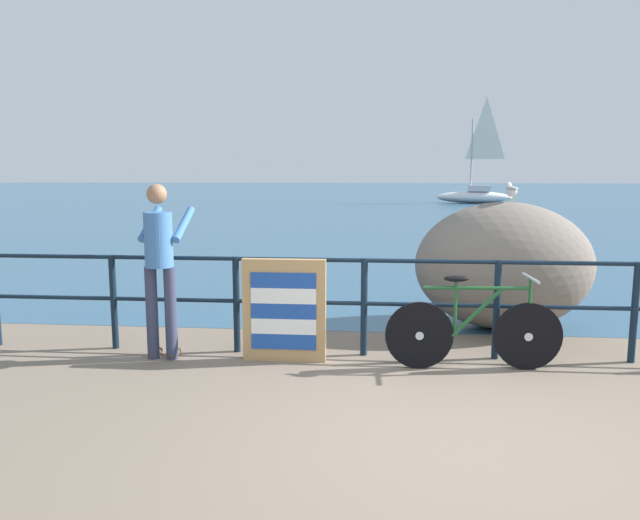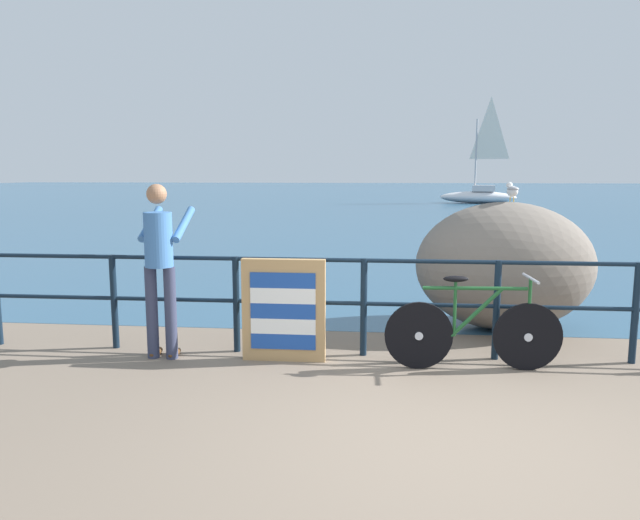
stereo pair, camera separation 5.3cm
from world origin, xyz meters
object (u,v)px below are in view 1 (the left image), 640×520
(folded_deckchair_stack, at_px, (284,310))
(sailboat, at_px, (475,191))
(bicycle, at_px, (474,330))
(seagull, at_px, (511,190))
(breakwater_boulder_main, at_px, (503,266))
(person_at_railing, at_px, (160,262))

(folded_deckchair_stack, relative_size, sailboat, 0.17)
(sailboat, bearing_deg, bicycle, 89.49)
(folded_deckchair_stack, distance_m, sailboat, 31.41)
(bicycle, relative_size, folded_deckchair_stack, 1.63)
(folded_deckchair_stack, distance_m, seagull, 3.16)
(bicycle, bearing_deg, sailboat, 77.82)
(breakwater_boulder_main, distance_m, sailboat, 29.46)
(person_at_railing, height_order, folded_deckchair_stack, person_at_railing)
(bicycle, relative_size, person_at_railing, 0.95)
(breakwater_boulder_main, bearing_deg, seagull, 3.00)
(bicycle, height_order, folded_deckchair_stack, folded_deckchair_stack)
(seagull, bearing_deg, sailboat, -14.21)
(folded_deckchair_stack, bearing_deg, bicycle, -2.95)
(breakwater_boulder_main, relative_size, seagull, 6.22)
(seagull, bearing_deg, bicycle, 152.48)
(person_at_railing, bearing_deg, breakwater_boulder_main, -65.07)
(person_at_railing, relative_size, folded_deckchair_stack, 1.71)
(folded_deckchair_stack, bearing_deg, breakwater_boulder_main, 31.86)
(person_at_railing, relative_size, sailboat, 0.29)
(person_at_railing, xyz_separation_m, folded_deckchair_stack, (1.25, 0.02, -0.47))
(bicycle, xyz_separation_m, person_at_railing, (-3.12, 0.07, 0.60))
(person_at_railing, distance_m, seagull, 4.13)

